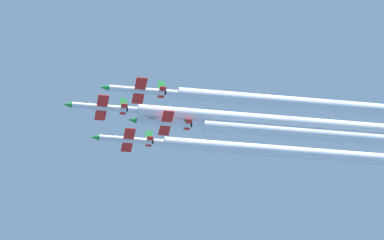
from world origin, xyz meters
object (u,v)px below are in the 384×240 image
object	(u,v)px
jet_lead	(97,107)
jet_left_wingman	(135,90)
jet_right_wingman	(124,139)
jet_slot	(162,122)

from	to	relation	value
jet_lead	jet_left_wingman	world-z (taller)	jet_lead
jet_lead	jet_right_wingman	xyz separation A→B (m)	(8.65, -5.81, -1.11)
jet_left_wingman	jet_right_wingman	size ratio (longest dim) A/B	1.00
jet_left_wingman	jet_slot	distance (m)	10.03
jet_left_wingman	jet_slot	size ratio (longest dim) A/B	1.00
jet_left_wingman	jet_slot	bearing A→B (deg)	-35.92
jet_right_wingman	jet_slot	world-z (taller)	jet_right_wingman
jet_lead	jet_right_wingman	distance (m)	10.48
jet_left_wingman	jet_right_wingman	bearing A→B (deg)	0.87
jet_left_wingman	jet_right_wingman	distance (m)	16.31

